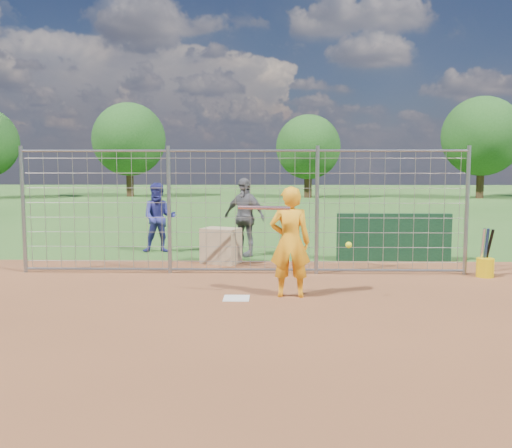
{
  "coord_description": "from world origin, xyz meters",
  "views": [
    {
      "loc": [
        0.57,
        -9.49,
        2.25
      ],
      "look_at": [
        0.3,
        0.8,
        1.15
      ],
      "focal_mm": 40.0,
      "sensor_mm": 36.0,
      "label": 1
    }
  ],
  "objects_px": {
    "bystander_a": "(159,218)",
    "equipment_bin": "(221,246)",
    "bucket_with_bats": "(485,265)",
    "bystander_b": "(244,217)",
    "batter": "(290,242)"
  },
  "relations": [
    {
      "from": "batter",
      "to": "bystander_b",
      "type": "height_order",
      "value": "bystander_b"
    },
    {
      "from": "bystander_a",
      "to": "bucket_with_bats",
      "type": "xyz_separation_m",
      "value": [
        7.07,
        -2.97,
        -0.63
      ]
    },
    {
      "from": "bystander_b",
      "to": "equipment_bin",
      "type": "height_order",
      "value": "bystander_b"
    },
    {
      "from": "bystander_b",
      "to": "bucket_with_bats",
      "type": "relative_size",
      "value": 1.95
    },
    {
      "from": "bystander_b",
      "to": "bucket_with_bats",
      "type": "height_order",
      "value": "bystander_b"
    },
    {
      "from": "bystander_a",
      "to": "bystander_b",
      "type": "distance_m",
      "value": 2.22
    },
    {
      "from": "equipment_bin",
      "to": "bucket_with_bats",
      "type": "height_order",
      "value": "bucket_with_bats"
    },
    {
      "from": "bystander_a",
      "to": "equipment_bin",
      "type": "relative_size",
      "value": 2.2
    },
    {
      "from": "bystander_b",
      "to": "equipment_bin",
      "type": "distance_m",
      "value": 1.29
    },
    {
      "from": "batter",
      "to": "equipment_bin",
      "type": "bearing_deg",
      "value": -63.49
    },
    {
      "from": "equipment_bin",
      "to": "bystander_b",
      "type": "bearing_deg",
      "value": 89.19
    },
    {
      "from": "batter",
      "to": "bystander_b",
      "type": "distance_m",
      "value": 4.38
    },
    {
      "from": "bystander_a",
      "to": "equipment_bin",
      "type": "xyz_separation_m",
      "value": [
        1.69,
        -1.54,
        -0.48
      ]
    },
    {
      "from": "bucket_with_bats",
      "to": "bystander_b",
      "type": "bearing_deg",
      "value": 153.0
    },
    {
      "from": "bystander_a",
      "to": "equipment_bin",
      "type": "height_order",
      "value": "bystander_a"
    }
  ]
}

